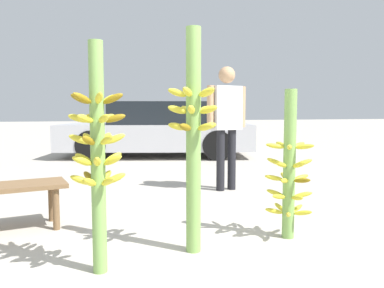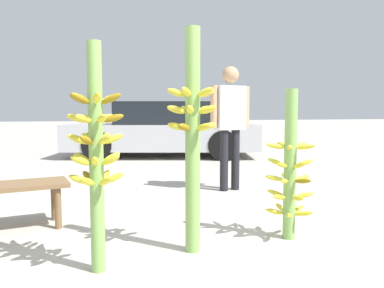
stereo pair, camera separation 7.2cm
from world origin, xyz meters
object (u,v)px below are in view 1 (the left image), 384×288
(banana_stalk_right, at_px, (289,169))
(parked_car, at_px, (159,130))
(banana_stalk_center, at_px, (193,135))
(banana_stalk_left, at_px, (98,151))
(vendor_person, at_px, (227,116))

(banana_stalk_right, bearing_deg, parked_car, 88.39)
(banana_stalk_right, height_order, parked_car, parked_car)
(banana_stalk_center, height_order, parked_car, banana_stalk_center)
(banana_stalk_left, relative_size, banana_stalk_center, 0.90)
(banana_stalk_center, bearing_deg, vendor_person, 61.58)
(vendor_person, distance_m, parked_car, 4.11)
(banana_stalk_left, xyz_separation_m, parked_car, (1.74, 6.28, -0.18))
(banana_stalk_left, distance_m, banana_stalk_center, 0.73)
(banana_stalk_right, relative_size, vendor_person, 0.75)
(banana_stalk_right, xyz_separation_m, vendor_person, (0.23, 1.95, 0.41))
(parked_car, bearing_deg, banana_stalk_center, -174.20)
(banana_stalk_left, bearing_deg, vendor_person, 50.61)
(banana_stalk_left, relative_size, parked_car, 0.32)
(banana_stalk_right, distance_m, parked_car, 6.05)
(banana_stalk_left, distance_m, vendor_person, 2.83)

